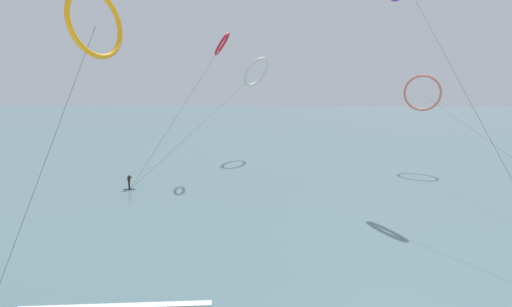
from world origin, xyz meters
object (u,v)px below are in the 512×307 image
at_px(surfer_navy, 129,183).
at_px(kite_amber, 95,23).
at_px(kite_crimson, 222,44).
at_px(kite_coral, 423,93).
at_px(kite_ivory, 256,72).

distance_m(surfer_navy, kite_amber, 22.63).
bearing_deg(surfer_navy, kite_crimson, -76.47).
height_order(surfer_navy, kite_coral, kite_coral).
height_order(kite_crimson, kite_coral, kite_crimson).
bearing_deg(kite_crimson, kite_coral, 96.79).
height_order(kite_crimson, kite_amber, kite_crimson).
bearing_deg(surfer_navy, kite_amber, 159.82).
distance_m(kite_crimson, kite_coral, 27.31).
height_order(kite_ivory, kite_amber, kite_amber).
height_order(surfer_navy, kite_crimson, kite_crimson).
xyz_separation_m(surfer_navy, kite_coral, (34.99, 14.80, 9.30)).
xyz_separation_m(kite_ivory, kite_coral, (22.85, -8.57, -3.05)).
bearing_deg(kite_coral, surfer_navy, 50.25).
xyz_separation_m(surfer_navy, kite_crimson, (8.75, 10.42, 15.44)).
relative_size(kite_ivory, kite_coral, 0.62).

